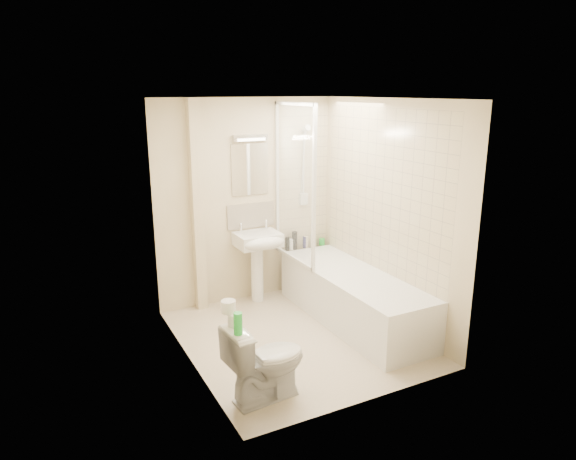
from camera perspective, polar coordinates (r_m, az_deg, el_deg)
floor at (r=5.42m, az=0.86°, el=-11.88°), size 2.50×2.50×0.00m
wall_back at (r=6.09m, az=-4.65°, el=3.16°), size 2.20×0.02×2.40m
wall_left at (r=4.59m, az=-11.28°, el=-1.14°), size 0.02×2.50×2.40m
wall_right at (r=5.58m, az=10.94°, el=1.80°), size 0.02×2.50×2.40m
ceiling at (r=4.82m, az=0.98°, el=14.40°), size 2.20×2.50×0.02m
tile_back at (r=6.36m, az=1.62°, el=5.78°), size 0.70×0.01×1.75m
tile_right at (r=5.58m, az=10.50°, el=4.19°), size 0.01×2.10×1.75m
pipe_boxing at (r=5.83m, az=-10.05°, el=2.42°), size 0.12×0.12×2.40m
splashback at (r=6.14m, az=-4.15°, el=1.63°), size 0.60×0.02×0.30m
mirror at (r=6.03m, az=-4.24°, el=6.72°), size 0.46×0.01×0.60m
strip_light at (r=5.96m, az=-4.23°, el=10.21°), size 0.42×0.07×0.07m
bathtub at (r=5.71m, az=7.23°, el=-7.33°), size 0.70×2.10×0.55m
shower_screen at (r=5.81m, az=0.69°, el=5.13°), size 0.04×0.92×1.80m
shower_fixture at (r=6.30m, az=1.82°, el=6.80°), size 0.10×0.16×0.99m
pedestal_sink at (r=6.03m, az=-3.24°, el=-1.99°), size 0.51×0.47×0.98m
bottle_black_a at (r=6.35m, az=-0.07°, el=-1.55°), size 0.05×0.05×0.17m
bottle_white_a at (r=6.38m, az=0.34°, el=-1.61°), size 0.05×0.05×0.14m
bottle_black_b at (r=6.39m, az=0.74°, el=-1.17°), size 0.07×0.07×0.23m
bottle_blue at (r=6.47m, az=1.87°, el=-1.35°), size 0.05×0.05×0.15m
bottle_cream at (r=6.48m, az=1.99°, el=-1.32°), size 0.05×0.05×0.15m
bottle_white_b at (r=6.52m, az=2.77°, el=-1.15°), size 0.05×0.05×0.16m
bottle_green at (r=6.60m, az=3.78°, el=-1.31°), size 0.07×0.07×0.09m
toilet at (r=4.32m, az=-2.47°, el=-14.30°), size 0.50×0.74×0.68m
toilet_roll_lower at (r=4.11m, az=-5.97°, el=-9.87°), size 0.11×0.11×0.10m
toilet_roll_upper at (r=4.10m, az=-6.64°, el=-8.44°), size 0.12×0.12×0.10m
green_bottle at (r=3.96m, az=-5.57°, el=-10.31°), size 0.07×0.07×0.18m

